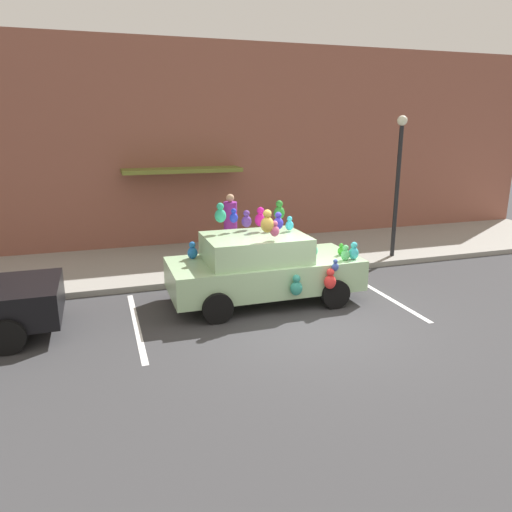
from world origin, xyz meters
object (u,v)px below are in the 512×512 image
object	(u,v)px
teddy_bear_on_sidewalk	(258,255)
pedestrian_near_shopfront	(231,231)
street_lamp_post	(398,172)
plush_covered_car	(263,267)

from	to	relation	value
teddy_bear_on_sidewalk	pedestrian_near_shopfront	bearing A→B (deg)	140.24
teddy_bear_on_sidewalk	street_lamp_post	size ratio (longest dim) A/B	0.15
teddy_bear_on_sidewalk	plush_covered_car	bearing A→B (deg)	-105.98
street_lamp_post	pedestrian_near_shopfront	bearing A→B (deg)	169.43
pedestrian_near_shopfront	teddy_bear_on_sidewalk	bearing A→B (deg)	-39.76
plush_covered_car	teddy_bear_on_sidewalk	size ratio (longest dim) A/B	7.05
teddy_bear_on_sidewalk	street_lamp_post	xyz separation A→B (m)	(4.07, -0.36, 2.16)
plush_covered_car	street_lamp_post	xyz separation A→B (m)	(4.74, 2.00, 1.77)
pedestrian_near_shopfront	plush_covered_car	bearing A→B (deg)	-90.94
plush_covered_car	pedestrian_near_shopfront	distance (m)	2.89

